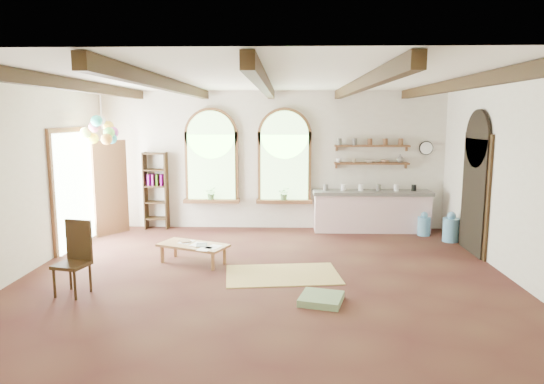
{
  "coord_description": "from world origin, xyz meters",
  "views": [
    {
      "loc": [
        0.35,
        -7.77,
        2.6
      ],
      "look_at": [
        0.1,
        0.6,
        1.3
      ],
      "focal_mm": 32.0,
      "sensor_mm": 36.0,
      "label": 1
    }
  ],
  "objects_px": {
    "coffee_table": "(193,246)",
    "side_chair": "(73,274)",
    "kitchen_counter": "(371,211)",
    "balloon_cluster": "(102,131)"
  },
  "relations": [
    {
      "from": "coffee_table",
      "to": "side_chair",
      "type": "relative_size",
      "value": 1.24
    },
    {
      "from": "kitchen_counter",
      "to": "balloon_cluster",
      "type": "bearing_deg",
      "value": -168.35
    },
    {
      "from": "kitchen_counter",
      "to": "coffee_table",
      "type": "distance_m",
      "value": 4.46
    },
    {
      "from": "kitchen_counter",
      "to": "coffee_table",
      "type": "height_order",
      "value": "kitchen_counter"
    },
    {
      "from": "balloon_cluster",
      "to": "kitchen_counter",
      "type": "bearing_deg",
      "value": 11.65
    },
    {
      "from": "side_chair",
      "to": "balloon_cluster",
      "type": "bearing_deg",
      "value": 101.55
    },
    {
      "from": "kitchen_counter",
      "to": "side_chair",
      "type": "height_order",
      "value": "side_chair"
    },
    {
      "from": "side_chair",
      "to": "balloon_cluster",
      "type": "xyz_separation_m",
      "value": [
        -0.61,
        3.01,
        2.01
      ]
    },
    {
      "from": "kitchen_counter",
      "to": "side_chair",
      "type": "bearing_deg",
      "value": -140.6
    },
    {
      "from": "coffee_table",
      "to": "balloon_cluster",
      "type": "bearing_deg",
      "value": 145.75
    }
  ]
}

